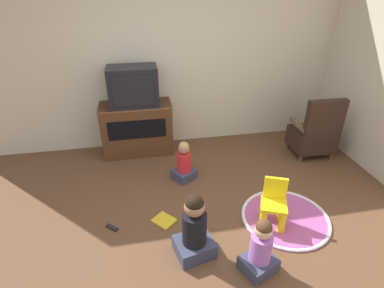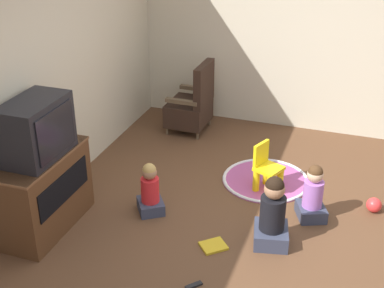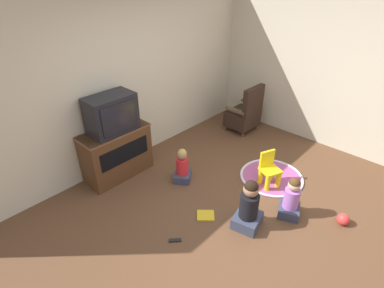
# 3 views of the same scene
# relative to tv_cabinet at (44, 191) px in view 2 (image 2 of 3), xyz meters

# --- Properties ---
(ground_plane) EXTENTS (30.00, 30.00, 0.00)m
(ground_plane) POSITION_rel_tv_cabinet_xyz_m (0.52, -1.84, -0.40)
(ground_plane) COLOR brown
(wall_back) EXTENTS (5.71, 0.12, 2.80)m
(wall_back) POSITION_rel_tv_cabinet_xyz_m (0.38, 0.31, 1.00)
(wall_back) COLOR beige
(wall_back) RESTS_ON ground_plane
(wall_right) EXTENTS (0.12, 5.21, 2.80)m
(wall_right) POSITION_rel_tv_cabinet_xyz_m (3.18, -2.24, 1.00)
(wall_right) COLOR beige
(wall_right) RESTS_ON ground_plane
(tv_cabinet) EXTENTS (1.04, 0.47, 0.78)m
(tv_cabinet) POSITION_rel_tv_cabinet_xyz_m (0.00, 0.00, 0.00)
(tv_cabinet) COLOR #4C2D19
(tv_cabinet) RESTS_ON ground_plane
(television) EXTENTS (0.68, 0.41, 0.55)m
(television) POSITION_rel_tv_cabinet_xyz_m (0.00, -0.02, 0.65)
(television) COLOR black
(television) RESTS_ON tv_cabinet
(black_armchair) EXTENTS (0.59, 0.53, 0.94)m
(black_armchair) POSITION_rel_tv_cabinet_xyz_m (2.57, -0.59, -0.04)
(black_armchair) COLOR brown
(black_armchair) RESTS_ON ground_plane
(yellow_kid_chair) EXTENTS (0.34, 0.34, 0.54)m
(yellow_kid_chair) POSITION_rel_tv_cabinet_xyz_m (1.37, -1.86, -0.18)
(yellow_kid_chair) COLOR yellow
(yellow_kid_chair) RESTS_ON ground_plane
(play_mat) EXTENTS (0.98, 0.98, 0.04)m
(play_mat) POSITION_rel_tv_cabinet_xyz_m (1.56, -1.82, -0.39)
(play_mat) COLOR #A54C8C
(play_mat) RESTS_ON ground_plane
(child_watching_left) EXTENTS (0.42, 0.38, 0.70)m
(child_watching_left) POSITION_rel_tv_cabinet_xyz_m (0.47, -2.11, -0.10)
(child_watching_left) COLOR #33384C
(child_watching_left) RESTS_ON ground_plane
(child_watching_center) EXTENTS (0.38, 0.36, 0.59)m
(child_watching_center) POSITION_rel_tv_cabinet_xyz_m (1.01, -2.40, -0.15)
(child_watching_center) COLOR #33384C
(child_watching_center) RESTS_ON ground_plane
(child_watching_right) EXTENTS (0.37, 0.36, 0.55)m
(child_watching_right) POSITION_rel_tv_cabinet_xyz_m (0.57, -0.84, -0.16)
(child_watching_right) COLOR #33384C
(child_watching_right) RESTS_ON ground_plane
(toy_ball) EXTENTS (0.15, 0.15, 0.15)m
(toy_ball) POSITION_rel_tv_cabinet_xyz_m (1.32, -2.99, -0.32)
(toy_ball) COLOR red
(toy_ball) RESTS_ON ground_plane
(book) EXTENTS (0.30, 0.30, 0.02)m
(book) POSITION_rel_tv_cabinet_xyz_m (0.22, -1.62, -0.39)
(book) COLOR gold
(book) RESTS_ON ground_plane
(remote_control) EXTENTS (0.14, 0.13, 0.02)m
(remote_control) POSITION_rel_tv_cabinet_xyz_m (-0.34, -1.63, -0.39)
(remote_control) COLOR black
(remote_control) RESTS_ON ground_plane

